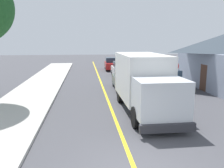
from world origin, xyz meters
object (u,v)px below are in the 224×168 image
Objects in this scene: parked_car_mid at (121,69)px; parked_car_far at (112,64)px; parked_car_near at (125,80)px; parked_van_across at (168,80)px; box_truck at (144,80)px; stop_sign at (173,72)px.

parked_car_far is at bearing 93.38° from parked_car_mid.
parked_car_near and parked_van_across have the same top height.
parked_car_far is (0.32, 18.90, -0.97)m from box_truck.
box_truck is 18.92m from parked_car_far.
parked_van_across is 3.11m from stop_sign.
stop_sign is at bearing -81.72° from parked_car_far.
parked_car_mid is at bearing -86.62° from parked_car_far.
stop_sign reaches higher than parked_car_far.
parked_car_near is 12.99m from parked_car_far.
box_truck is 6.45m from parked_van_across.
box_truck reaches higher than stop_sign.
parked_car_mid and parked_van_across have the same top height.
stop_sign reaches higher than parked_van_across.
box_truck reaches higher than parked_car_mid.
parked_car_far is (0.37, 12.98, 0.00)m from parked_car_near.
parked_car_mid is 10.50m from stop_sign.
parked_van_across is at bearing -69.98° from parked_car_mid.
parked_car_mid is at bearing 86.97° from box_truck.
parked_van_across is at bearing -77.22° from parked_car_far.
parked_van_across is (3.43, -0.51, 0.00)m from parked_car_near.
stop_sign is (2.02, -10.25, 1.06)m from parked_car_mid.
parked_car_mid is at bearing 101.13° from stop_sign.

